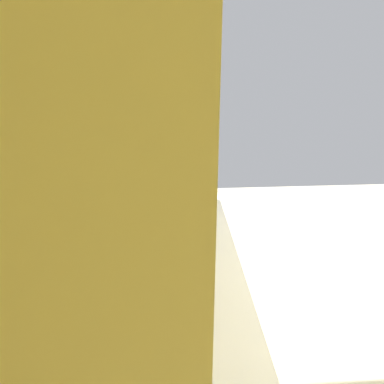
{
  "coord_description": "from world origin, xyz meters",
  "views": [
    {
      "loc": [
        -1.62,
        1.25,
        1.94
      ],
      "look_at": [
        -0.07,
        1.15,
        1.28
      ],
      "focal_mm": 36.15,
      "sensor_mm": 36.0,
      "label": 1
    }
  ],
  "objects": [
    {
      "name": "ground_plane",
      "position": [
        0.0,
        0.0,
        0.0
      ],
      "size": [
        6.2,
        6.2,
        0.0
      ],
      "primitive_type": "plane",
      "color": "beige"
    },
    {
      "name": "wall_back",
      "position": [
        0.0,
        1.61,
        1.3
      ],
      "size": [
        4.0,
        0.12,
        2.6
      ],
      "primitive_type": "cube",
      "color": "#E5CF76",
      "rests_on": "ground_plane"
    },
    {
      "name": "upper_cabinets",
      "position": [
        -0.35,
        1.38,
        1.92
      ],
      "size": [
        2.01,
        0.34,
        0.73
      ],
      "color": "#ECDE76"
    },
    {
      "name": "oven_range",
      "position": [
        1.56,
        1.22,
        0.47
      ],
      "size": [
        0.66,
        0.67,
        1.08
      ],
      "color": "#B7BABF",
      "rests_on": "ground_plane"
    },
    {
      "name": "microwave",
      "position": [
        0.7,
        1.25,
        1.05
      ],
      "size": [
        0.52,
        0.33,
        0.3
      ],
      "color": "white",
      "rests_on": "counter_run"
    },
    {
      "name": "bowl",
      "position": [
        -0.25,
        1.19,
        0.93
      ],
      "size": [
        0.15,
        0.15,
        0.05
      ],
      "color": "gold",
      "rests_on": "counter_run"
    }
  ]
}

